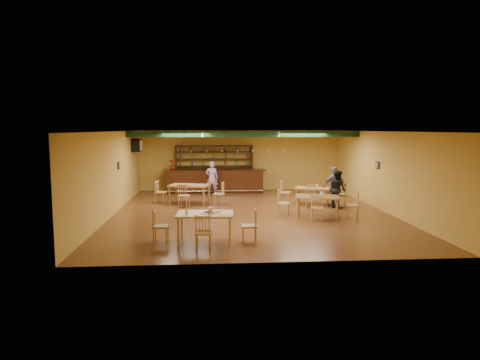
{
  "coord_description": "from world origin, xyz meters",
  "views": [
    {
      "loc": [
        -1.54,
        -15.62,
        3.1
      ],
      "look_at": [
        -0.36,
        0.6,
        1.15
      ],
      "focal_mm": 32.13,
      "sensor_mm": 36.0,
      "label": 1
    }
  ],
  "objects": [
    {
      "name": "parmesan_shaker",
      "position": [
        -2.15,
        -4.26,
        0.87
      ],
      "size": [
        0.08,
        0.08,
        0.11
      ],
      "primitive_type": "cylinder",
      "rotation": [
        0.0,
        0.0,
        -0.06
      ],
      "color": "#EAE5C6",
      "rests_on": "near_table"
    },
    {
      "name": "poinsettia",
      "position": [
        -3.3,
        5.15,
        1.37
      ],
      "size": [
        0.35,
        0.35,
        0.49
      ],
      "primitive_type": "imported",
      "rotation": [
        0.0,
        0.0,
        0.35
      ],
      "color": "#AB210F",
      "rests_on": "bar_counter"
    },
    {
      "name": "dining_table_d",
      "position": [
        2.26,
        -0.99,
        0.38
      ],
      "size": [
        1.69,
        1.26,
        0.75
      ],
      "primitive_type": "cube",
      "rotation": [
        0.0,
        0.0,
        -0.26
      ],
      "color": "olive",
      "rests_on": "ground"
    },
    {
      "name": "bar_counter",
      "position": [
        -1.27,
        5.15,
        0.56
      ],
      "size": [
        4.96,
        0.85,
        1.13
      ],
      "primitive_type": "cube",
      "color": "black",
      "rests_on": "ground"
    },
    {
      "name": "dining_table_b",
      "position": [
        2.7,
        1.53,
        0.35
      ],
      "size": [
        1.57,
        1.23,
        0.69
      ],
      "primitive_type": "cube",
      "rotation": [
        0.0,
        0.0,
        -0.33
      ],
      "color": "olive",
      "rests_on": "ground"
    },
    {
      "name": "back_bar_hutch",
      "position": [
        -1.27,
        5.78,
        1.14
      ],
      "size": [
        3.84,
        0.4,
        2.28
      ],
      "primitive_type": "cube",
      "color": "black",
      "rests_on": "ground"
    },
    {
      "name": "side_plate",
      "position": [
        -1.06,
        -4.32,
        0.82
      ],
      "size": [
        0.23,
        0.23,
        0.01
      ],
      "primitive_type": "cylinder",
      "rotation": [
        0.0,
        0.0,
        -0.06
      ],
      "color": "white",
      "rests_on": "near_table"
    },
    {
      "name": "patron_bar",
      "position": [
        -1.41,
        4.33,
        0.8
      ],
      "size": [
        0.62,
        0.45,
        1.6
      ],
      "primitive_type": "imported",
      "rotation": [
        0.0,
        0.0,
        3.02
      ],
      "color": "#8F53B4",
      "rests_on": "ground"
    },
    {
      "name": "picture_right",
      "position": [
        4.97,
        0.5,
        1.7
      ],
      "size": [
        0.04,
        0.34,
        0.28
      ],
      "primitive_type": "cube",
      "color": "black",
      "rests_on": "wall_right"
    },
    {
      "name": "picture_left",
      "position": [
        -4.97,
        1.0,
        1.7
      ],
      "size": [
        0.04,
        0.34,
        0.28
      ],
      "primitive_type": "cube",
      "color": "black",
      "rests_on": "wall_left"
    },
    {
      "name": "patron_right_b",
      "position": [
        3.46,
        1.01,
        0.8
      ],
      "size": [
        0.99,
        0.53,
        1.6
      ],
      "primitive_type": "imported",
      "rotation": [
        0.0,
        0.0,
        3.29
      ],
      "color": "gray",
      "rests_on": "ground"
    },
    {
      "name": "napkin_stack",
      "position": [
        -1.28,
        -3.88,
        0.83
      ],
      "size": [
        0.22,
        0.17,
        0.03
      ],
      "primitive_type": "cube",
      "rotation": [
        0.0,
        0.0,
        -0.13
      ],
      "color": "white",
      "rests_on": "near_table"
    },
    {
      "name": "track_rail_right",
      "position": [
        1.4,
        3.4,
        2.94
      ],
      "size": [
        0.05,
        2.5,
        0.05
      ],
      "primitive_type": "cube",
      "color": "silver",
      "rests_on": "ceiling"
    },
    {
      "name": "patron_right_a",
      "position": [
        3.5,
        0.73,
        0.75
      ],
      "size": [
        0.76,
        0.86,
        1.49
      ],
      "primitive_type": "imported",
      "rotation": [
        0.0,
        0.0,
        1.89
      ],
      "color": "black",
      "rests_on": "ground"
    },
    {
      "name": "dining_table_a",
      "position": [
        -2.36,
        2.02,
        0.4
      ],
      "size": [
        1.79,
        1.34,
        0.8
      ],
      "primitive_type": "cube",
      "rotation": [
        0.0,
        0.0,
        -0.26
      ],
      "color": "olive",
      "rests_on": "ground"
    },
    {
      "name": "ac_unit",
      "position": [
        -4.8,
        4.2,
        2.35
      ],
      "size": [
        0.34,
        0.7,
        0.48
      ],
      "primitive_type": "cube",
      "color": "silver",
      "rests_on": "wall_left"
    },
    {
      "name": "near_table",
      "position": [
        -1.66,
        -4.1,
        0.41
      ],
      "size": [
        1.58,
        1.07,
        0.82
      ],
      "primitive_type": "cube",
      "rotation": [
        0.0,
        0.0,
        -0.06
      ],
      "color": "#D0B68B",
      "rests_on": "ground"
    },
    {
      "name": "floor",
      "position": [
        0.0,
        0.0,
        0.0
      ],
      "size": [
        12.0,
        12.0,
        0.0
      ],
      "primitive_type": "plane",
      "color": "brown",
      "rests_on": "ground"
    },
    {
      "name": "ceiling_beam",
      "position": [
        0.0,
        2.8,
        2.87
      ],
      "size": [
        10.0,
        0.3,
        0.25
      ],
      "primitive_type": "cube",
      "color": "black",
      "rests_on": "ceiling"
    },
    {
      "name": "track_rail_left",
      "position": [
        -1.8,
        3.4,
        2.94
      ],
      "size": [
        0.05,
        2.5,
        0.05
      ],
      "primitive_type": "cube",
      "color": "silver",
      "rests_on": "ceiling"
    },
    {
      "name": "pizza_tray",
      "position": [
        -1.55,
        -4.1,
        0.82
      ],
      "size": [
        0.5,
        0.5,
        0.01
      ],
      "primitive_type": "cylinder",
      "rotation": [
        0.0,
        0.0,
        -0.32
      ],
      "color": "silver",
      "rests_on": "near_table"
    },
    {
      "name": "pizza_server",
      "position": [
        -1.38,
        -4.05,
        0.83
      ],
      "size": [
        0.27,
        0.31,
        0.0
      ],
      "primitive_type": "cube",
      "rotation": [
        0.0,
        0.0,
        -0.91
      ],
      "color": "silver",
      "rests_on": "pizza_tray"
    }
  ]
}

